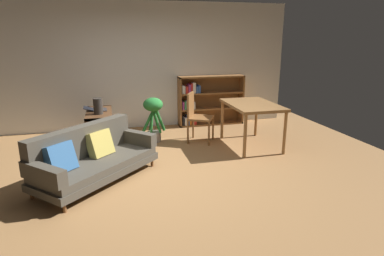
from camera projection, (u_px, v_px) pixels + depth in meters
The scene contains 10 objects.
ground_plane at pixel (158, 172), 4.91m from camera, with size 8.16×8.16×0.00m, color #9E7042.
back_wall_panel at pixel (138, 66), 7.06m from camera, with size 6.80×0.10×2.70m, color silver.
fabric_couch at pixel (92, 157), 4.57m from camera, with size 1.81×1.79×0.76m.
media_console at pixel (100, 128), 6.17m from camera, with size 0.47×1.12×0.62m.
open_laptop at pixel (97, 109), 6.17m from camera, with size 0.43×0.29×0.08m.
desk_speaker at pixel (98, 106), 5.85m from camera, with size 0.16×0.16×0.29m.
potted_floor_plant at pixel (153, 114), 6.22m from camera, with size 0.49×0.37×0.86m.
dining_table at pixel (252, 108), 5.92m from camera, with size 0.83×1.24×0.80m.
dining_chair_near at pixel (197, 114), 6.22m from camera, with size 0.60×0.60×0.95m.
bookshelf at pixel (206, 101), 7.47m from camera, with size 1.51×0.30×1.12m.
Camera 1 is at (-0.62, -4.53, 1.98)m, focal length 30.49 mm.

